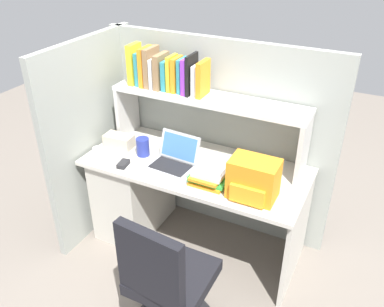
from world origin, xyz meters
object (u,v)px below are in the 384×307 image
object	(u,v)px
paper_cup	(98,153)
backpack	(253,180)
laptop	(174,159)
office_chair	(168,290)
snack_canister	(143,147)
tissue_box	(119,141)
computer_mouse	(123,164)

from	to	relation	value
paper_cup	backpack	bearing A→B (deg)	2.94
laptop	office_chair	size ratio (longest dim) A/B	0.35
snack_canister	office_chair	xyz separation A→B (m)	(0.64, -0.77, -0.40)
paper_cup	tissue_box	bearing A→B (deg)	82.15
snack_canister	office_chair	bearing A→B (deg)	-50.55
laptop	computer_mouse	world-z (taller)	laptop
laptop	computer_mouse	distance (m)	0.36
laptop	backpack	bearing A→B (deg)	-9.65
office_chair	computer_mouse	bearing A→B (deg)	-34.88
paper_cup	office_chair	bearing A→B (deg)	-32.88
laptop	snack_canister	size ratio (longest dim) A/B	2.39
backpack	computer_mouse	size ratio (longest dim) A/B	2.88
laptop	snack_canister	xyz separation A→B (m)	(-0.28, 0.03, 0.02)
backpack	tissue_box	distance (m)	1.14
tissue_box	office_chair	distance (m)	1.24
backpack	paper_cup	world-z (taller)	backpack
backpack	snack_canister	distance (m)	0.91
office_chair	laptop	bearing A→B (deg)	-58.89
backpack	tissue_box	world-z (taller)	backpack
laptop	snack_canister	distance (m)	0.28
computer_mouse	snack_canister	world-z (taller)	snack_canister
computer_mouse	tissue_box	xyz separation A→B (m)	(-0.19, 0.22, 0.03)
tissue_box	backpack	bearing A→B (deg)	-10.87
laptop	computer_mouse	bearing A→B (deg)	-152.63
laptop	tissue_box	size ratio (longest dim) A/B	1.48
paper_cup	tissue_box	distance (m)	0.22
paper_cup	snack_canister	size ratio (longest dim) A/B	0.66
laptop	office_chair	xyz separation A→B (m)	(0.36, -0.74, -0.39)
computer_mouse	paper_cup	distance (m)	0.22
paper_cup	tissue_box	world-z (taller)	tissue_box
laptop	office_chair	bearing A→B (deg)	-64.38
computer_mouse	paper_cup	world-z (taller)	paper_cup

